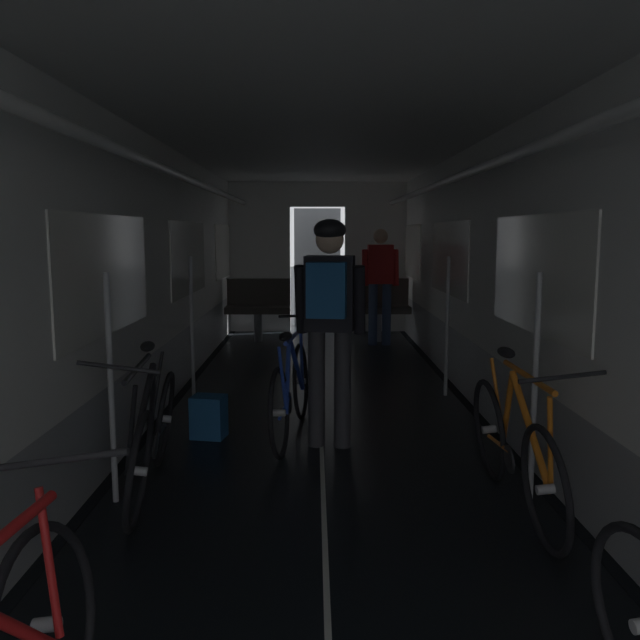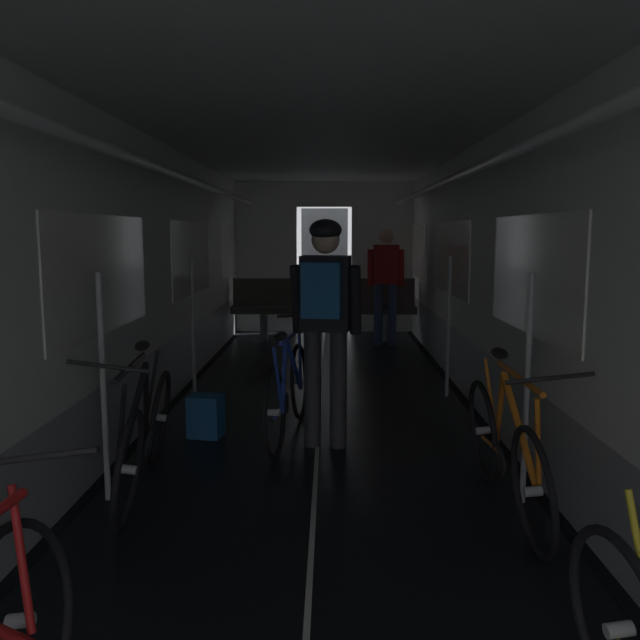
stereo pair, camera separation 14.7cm
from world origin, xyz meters
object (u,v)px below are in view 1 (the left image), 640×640
at_px(person_standing_near_bench, 380,278).
at_px(bench_seat_far_right, 377,304).
at_px(bicycle_blue_in_aisle, 291,390).
at_px(bench_seat_far_left, 258,304).
at_px(backpack_on_floor, 209,417).
at_px(bicycle_orange, 514,447).
at_px(person_cyclist_aisle, 329,308).
at_px(bicycle_black, 152,434).

bearing_deg(person_standing_near_bench, bench_seat_far_right, 90.41).
bearing_deg(bicycle_blue_in_aisle, bench_seat_far_left, 98.02).
bearing_deg(backpack_on_floor, bench_seat_far_right, 69.15).
relative_size(bicycle_orange, bicycle_blue_in_aisle, 1.00).
bearing_deg(person_cyclist_aisle, bench_seat_far_right, 80.39).
relative_size(bicycle_blue_in_aisle, person_standing_near_bench, 1.00).
distance_m(bench_seat_far_left, person_standing_near_bench, 1.89).
bearing_deg(bench_seat_far_left, person_standing_near_bench, -11.79).
height_order(bicycle_black, bicycle_blue_in_aisle, bicycle_black).
distance_m(bicycle_black, person_standing_near_bench, 5.83).
relative_size(bench_seat_far_left, backpack_on_floor, 2.89).
distance_m(bicycle_orange, bicycle_black, 2.21).
distance_m(bench_seat_far_right, person_standing_near_bench, 0.55).
xyz_separation_m(person_cyclist_aisle, bicycle_blue_in_aisle, (-0.30, 0.26, -0.69)).
xyz_separation_m(bench_seat_far_left, bicycle_black, (-0.17, -5.83, -0.19)).
bearing_deg(person_standing_near_bench, bicycle_orange, -87.81).
bearing_deg(backpack_on_floor, person_cyclist_aisle, -14.28).
relative_size(bench_seat_far_right, bicycle_black, 0.58).
relative_size(bench_seat_far_left, bicycle_blue_in_aisle, 0.58).
relative_size(bench_seat_far_right, person_standing_near_bench, 0.58).
xyz_separation_m(person_cyclist_aisle, backpack_on_floor, (-0.96, 0.24, -0.90)).
xyz_separation_m(bench_seat_far_right, person_cyclist_aisle, (-0.84, -4.96, 0.50)).
relative_size(bench_seat_far_right, person_cyclist_aisle, 0.57).
bearing_deg(person_standing_near_bench, bicycle_black, -109.90).
bearing_deg(bicycle_orange, bench_seat_far_left, 108.32).
bearing_deg(bench_seat_far_left, person_cyclist_aisle, -79.06).
bearing_deg(bicycle_orange, bicycle_black, 172.76).
height_order(bench_seat_far_right, backpack_on_floor, bench_seat_far_right).
distance_m(person_standing_near_bench, backpack_on_floor, 4.77).
distance_m(bench_seat_far_right, bicycle_black, 6.15).
height_order(bench_seat_far_left, bicycle_blue_in_aisle, bench_seat_far_left).
distance_m(person_cyclist_aisle, person_standing_near_bench, 4.66).
bearing_deg(bicycle_black, person_cyclist_aisle, 37.42).
relative_size(bicycle_orange, backpack_on_floor, 4.97).
xyz_separation_m(bench_seat_far_right, person_standing_near_bench, (0.00, -0.38, 0.41)).
distance_m(bench_seat_far_left, bicycle_blue_in_aisle, 4.75).
relative_size(bicycle_orange, person_standing_near_bench, 1.00).
bearing_deg(bicycle_blue_in_aisle, person_cyclist_aisle, -41.40).
distance_m(bench_seat_far_left, bicycle_orange, 6.43).
bearing_deg(person_cyclist_aisle, bicycle_orange, -47.11).
height_order(person_standing_near_bench, backpack_on_floor, person_standing_near_bench).
xyz_separation_m(bicycle_orange, bicycle_blue_in_aisle, (-1.36, 1.41, 0.00)).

